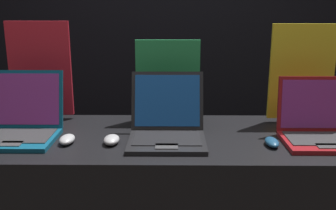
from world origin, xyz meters
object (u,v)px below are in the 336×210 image
Objects in this scene: mouse_middle at (112,140)px; mouse_back at (272,142)px; laptop_front at (23,123)px; mouse_front at (67,139)px; laptop_middle at (167,125)px; laptop_back at (317,127)px; promo_stand_front at (40,73)px; promo_stand_back at (301,76)px; promo_stand_middle at (168,83)px.

mouse_back is at bearing -1.43° from mouse_middle.
mouse_front is at bearing -20.44° from laptop_front.
laptop_middle is at bearing -1.77° from laptop_front.
promo_stand_front is at bearing 166.22° from laptop_back.
mouse_middle is at bearing -176.62° from laptop_back.
mouse_front is at bearing -177.45° from laptop_back.
laptop_front is 1.35m from laptop_back.
mouse_back is at bearing -1.40° from mouse_front.
promo_stand_back is (0.22, 0.35, 0.23)m from mouse_back.
mouse_front reaches higher than mouse_back.
laptop_front is 1.13m from mouse_back.
promo_stand_front reaches higher than mouse_middle.
laptop_back is (1.35, -0.03, -0.00)m from laptop_front.
mouse_front is (0.22, -0.08, -0.05)m from laptop_front.
mouse_middle is (0.42, -0.39, -0.23)m from promo_stand_front.
laptop_front is 1.08× the size of laptop_back.
mouse_middle reaches higher than mouse_back.
laptop_front is 3.09× the size of mouse_front.
mouse_back is (0.46, -0.38, -0.19)m from promo_stand_middle.
mouse_front is 0.30× the size of laptop_middle.
promo_stand_front is 4.68× the size of mouse_middle.
promo_stand_back is at bearing 90.00° from laptop_back.
laptop_front is 0.67m from laptop_middle.
laptop_back is at bearing -1.06° from laptop_middle.
mouse_front is at bearing -171.96° from laptop_middle.
promo_stand_back is at bearing 10.25° from laptop_front.
laptop_front is at bearing -90.00° from promo_stand_front.
promo_stand_front is 1.38× the size of laptop_middle.
laptop_back is at bearing -13.78° from promo_stand_front.
mouse_middle is 0.71m from mouse_back.
promo_stand_middle is (0.00, 0.29, 0.14)m from laptop_middle.
promo_stand_middle reaches higher than mouse_middle.
mouse_middle is (0.20, -0.00, 0.00)m from mouse_front.
laptop_front is 0.73m from promo_stand_middle.
laptop_back is 0.33m from promo_stand_back.
promo_stand_back reaches higher than mouse_front.
mouse_middle is at bearing -124.23° from promo_stand_middle.
mouse_front is 0.60m from promo_stand_middle.
promo_stand_front is 4.48× the size of mouse_back.
laptop_back is at bearing -1.41° from laptop_front.
laptop_middle is (0.67, -0.02, -0.00)m from laptop_front.
laptop_middle is 0.47m from mouse_back.
promo_stand_middle is 0.76m from laptop_back.
promo_stand_middle is at bearing 155.76° from laptop_back.
laptop_front is 0.69× the size of promo_stand_back.
promo_stand_front is at bearing 90.00° from laptop_front.
mouse_front is 1.19m from promo_stand_back.
laptop_middle is 0.26m from mouse_middle.
laptop_middle reaches higher than mouse_middle.
laptop_middle is 1.15× the size of laptop_back.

